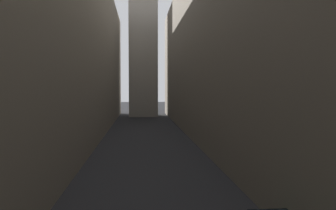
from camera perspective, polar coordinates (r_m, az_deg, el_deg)
ground_plane at (r=39.20m, az=-3.06°, el=-6.77°), size 264.00×264.00×0.00m
building_block_left at (r=42.84m, az=-21.60°, el=8.99°), size 15.77×108.00×22.57m
building_block_right at (r=43.30m, az=14.76°, el=9.35°), size 15.30×108.00×23.07m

